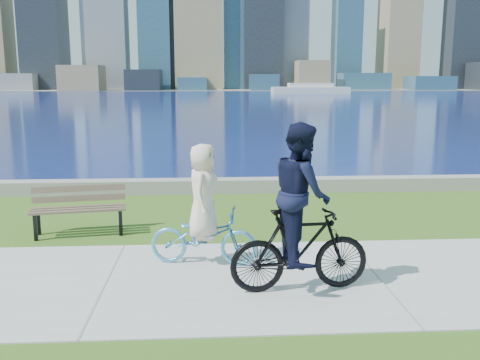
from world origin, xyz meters
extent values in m
plane|color=#325516|center=(0.00, 0.00, 0.00)|extent=(320.00, 320.00, 0.00)
cube|color=#ACABA6|center=(0.00, 0.00, 0.01)|extent=(80.00, 3.50, 0.02)
cube|color=gray|center=(0.00, 6.20, 0.17)|extent=(90.00, 0.50, 0.35)
cube|color=navy|center=(0.00, 72.00, 0.00)|extent=(320.00, 131.00, 0.01)
cube|color=gray|center=(0.00, 130.00, 0.06)|extent=(320.00, 30.00, 0.12)
cube|color=slate|center=(-43.57, 122.76, 1.97)|extent=(10.53, 6.22, 3.94)
cube|color=#867452|center=(-26.93, 119.18, 2.87)|extent=(9.17, 9.36, 5.73)
cube|color=black|center=(-12.95, 119.76, 2.39)|extent=(7.87, 9.48, 4.79)
cube|color=navy|center=(-1.77, 121.65, 1.52)|extent=(6.78, 9.28, 3.04)
cube|color=navy|center=(15.01, 119.71, 1.89)|extent=(6.62, 6.49, 3.79)
cube|color=#867452|center=(26.68, 120.77, 3.47)|extent=(7.43, 6.78, 6.94)
cube|color=navy|center=(39.70, 122.32, 2.05)|extent=(11.57, 6.58, 4.10)
cube|color=navy|center=(54.89, 119.48, 1.67)|extent=(10.02, 8.20, 3.35)
cube|color=black|center=(-37.83, 129.67, 17.22)|extent=(9.39, 11.41, 34.45)
cube|color=slate|center=(-23.16, 130.42, 14.48)|extent=(10.41, 8.14, 28.97)
cube|color=#867452|center=(-0.24, 130.09, 18.93)|extent=(11.68, 9.82, 37.85)
cube|color=slate|center=(23.87, 132.70, 13.00)|extent=(6.35, 11.33, 26.00)
cube|color=navy|center=(37.39, 131.19, 11.71)|extent=(6.46, 7.04, 23.41)
cube|color=#867452|center=(51.32, 132.46, 21.12)|extent=(8.40, 10.10, 42.25)
cube|color=black|center=(67.37, 129.23, 18.61)|extent=(9.04, 7.00, 37.22)
cube|color=silver|center=(21.04, 93.59, 0.62)|extent=(14.44, 4.13, 1.24)
cube|color=silver|center=(21.04, 93.59, 1.60)|extent=(8.25, 3.09, 0.72)
cube|color=black|center=(-1.66, 2.20, 0.24)|extent=(0.07, 0.07, 0.49)
cube|color=black|center=(-0.16, 2.43, 0.24)|extent=(0.07, 0.07, 0.49)
cube|color=black|center=(-1.72, 2.58, 0.24)|extent=(0.07, 0.07, 0.49)
cube|color=black|center=(-0.22, 2.81, 0.24)|extent=(0.07, 0.07, 0.49)
cube|color=brown|center=(-0.91, 2.31, 0.51)|extent=(1.73, 0.37, 0.04)
cube|color=brown|center=(-0.94, 2.48, 0.51)|extent=(1.73, 0.37, 0.04)
cube|color=brown|center=(-0.97, 2.66, 0.51)|extent=(1.73, 0.37, 0.04)
cube|color=brown|center=(-0.99, 2.78, 0.65)|extent=(1.73, 0.33, 0.13)
cube|color=brown|center=(-0.99, 2.82, 0.84)|extent=(1.73, 0.33, 0.13)
imported|color=#53A0C9|center=(1.41, 0.71, 0.47)|extent=(0.91, 1.80, 0.90)
imported|color=white|center=(1.41, 0.71, 1.20)|extent=(0.61, 0.81, 1.49)
imported|color=black|center=(2.74, -0.45, 0.60)|extent=(0.73, 1.98, 1.17)
imported|color=black|center=(2.74, -0.45, 1.41)|extent=(0.79, 0.98, 1.91)
camera|label=1|loc=(1.48, -7.42, 2.93)|focal=40.00mm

